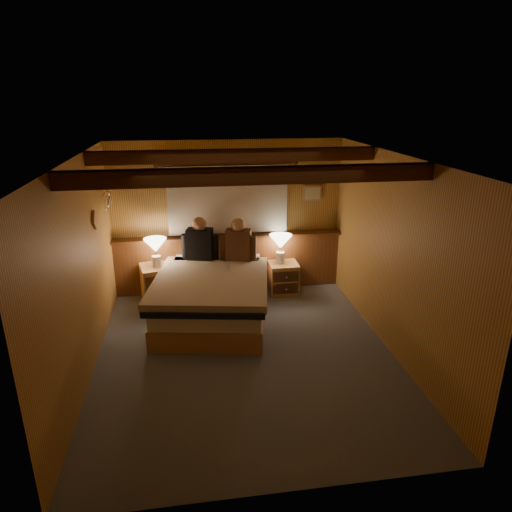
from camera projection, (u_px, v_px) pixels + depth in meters
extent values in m
plane|color=#4D515C|center=(246.00, 354.00, 5.63)|extent=(4.20, 4.20, 0.00)
plane|color=gold|center=(244.00, 158.00, 4.83)|extent=(4.20, 4.20, 0.00)
plane|color=gold|center=(228.00, 217.00, 7.19)|extent=(3.60, 0.00, 3.60)
plane|color=gold|center=(82.00, 272.00, 4.98)|extent=(0.00, 4.20, 4.20)
plane|color=gold|center=(393.00, 256.00, 5.49)|extent=(0.00, 4.20, 4.20)
plane|color=gold|center=(282.00, 365.00, 3.28)|extent=(3.60, 0.00, 3.60)
cube|color=brown|center=(229.00, 263.00, 7.38)|extent=(3.60, 0.12, 0.90)
cube|color=brown|center=(229.00, 237.00, 7.17)|extent=(3.60, 0.22, 0.04)
cylinder|color=#482812|center=(227.00, 164.00, 6.83)|extent=(2.10, 0.05, 0.05)
sphere|color=#482812|center=(156.00, 165.00, 6.68)|extent=(0.08, 0.08, 0.08)
sphere|color=#482812|center=(296.00, 162.00, 6.98)|extent=(0.08, 0.08, 0.08)
cube|color=beige|center=(228.00, 200.00, 7.02)|extent=(1.85, 0.08, 1.05)
cube|color=#482812|center=(252.00, 176.00, 4.30)|extent=(3.60, 0.15, 0.16)
cube|color=#482812|center=(235.00, 156.00, 5.70)|extent=(3.60, 0.15, 0.16)
cylinder|color=white|center=(105.00, 193.00, 6.29)|extent=(0.03, 0.55, 0.03)
torus|color=white|center=(106.00, 204.00, 6.20)|extent=(0.01, 0.21, 0.21)
torus|color=white|center=(109.00, 200.00, 6.41)|extent=(0.01, 0.21, 0.21)
cube|color=tan|center=(312.00, 193.00, 7.24)|extent=(0.30, 0.03, 0.25)
cube|color=beige|center=(312.00, 193.00, 7.23)|extent=(0.24, 0.01, 0.19)
cube|color=tan|center=(213.00, 309.00, 6.49)|extent=(1.75, 2.13, 0.29)
cube|color=white|center=(212.00, 293.00, 6.41)|extent=(1.70, 2.09, 0.23)
cube|color=black|center=(210.00, 290.00, 6.13)|extent=(1.74, 1.77, 0.08)
cube|color=pink|center=(211.00, 282.00, 6.23)|extent=(1.81, 1.96, 0.11)
cube|color=white|center=(194.00, 261.00, 7.05)|extent=(0.62, 0.42, 0.15)
cube|color=white|center=(241.00, 262.00, 7.04)|extent=(0.62, 0.42, 0.15)
cube|color=tan|center=(160.00, 283.00, 7.00)|extent=(0.62, 0.58, 0.58)
cube|color=brown|center=(162.00, 282.00, 6.76)|extent=(0.47, 0.12, 0.20)
cube|color=brown|center=(163.00, 296.00, 6.84)|extent=(0.47, 0.12, 0.20)
cylinder|color=white|center=(162.00, 282.00, 6.76)|extent=(0.04, 0.04, 0.03)
cylinder|color=white|center=(163.00, 296.00, 6.84)|extent=(0.04, 0.04, 0.03)
cube|color=tan|center=(283.00, 278.00, 7.32)|extent=(0.45, 0.41, 0.50)
cube|color=brown|center=(286.00, 277.00, 7.11)|extent=(0.41, 0.02, 0.17)
cube|color=brown|center=(286.00, 288.00, 7.18)|extent=(0.41, 0.02, 0.17)
cylinder|color=white|center=(286.00, 277.00, 7.11)|extent=(0.03, 0.03, 0.03)
cylinder|color=white|center=(286.00, 288.00, 7.18)|extent=(0.03, 0.03, 0.03)
cylinder|color=silver|center=(157.00, 261.00, 6.85)|extent=(0.13, 0.13, 0.17)
cylinder|color=white|center=(156.00, 254.00, 6.81)|extent=(0.02, 0.02, 0.09)
cone|color=#FFF3C6|center=(155.00, 245.00, 6.76)|extent=(0.34, 0.34, 0.21)
cylinder|color=silver|center=(280.00, 257.00, 7.24)|extent=(0.14, 0.14, 0.18)
cylinder|color=white|center=(280.00, 250.00, 7.20)|extent=(0.02, 0.02, 0.10)
cone|color=#FFF3C6|center=(281.00, 242.00, 7.15)|extent=(0.35, 0.35, 0.22)
cube|color=black|center=(200.00, 245.00, 6.88)|extent=(0.42, 0.30, 0.50)
cylinder|color=black|center=(186.00, 247.00, 6.90)|extent=(0.12, 0.12, 0.40)
cylinder|color=black|center=(215.00, 248.00, 6.87)|extent=(0.12, 0.12, 0.40)
sphere|color=tan|center=(199.00, 224.00, 6.77)|extent=(0.22, 0.22, 0.22)
cube|color=#4F301F|center=(238.00, 246.00, 6.85)|extent=(0.42, 0.30, 0.49)
cylinder|color=#4F301F|center=(224.00, 248.00, 6.89)|extent=(0.12, 0.12, 0.39)
cylinder|color=#4F301F|center=(253.00, 249.00, 6.84)|extent=(0.12, 0.12, 0.39)
sphere|color=tan|center=(238.00, 225.00, 6.75)|extent=(0.22, 0.22, 0.22)
cube|color=black|center=(169.00, 316.00, 6.30)|extent=(0.52, 0.38, 0.29)
cylinder|color=black|center=(168.00, 305.00, 6.25)|extent=(0.13, 0.30, 0.08)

